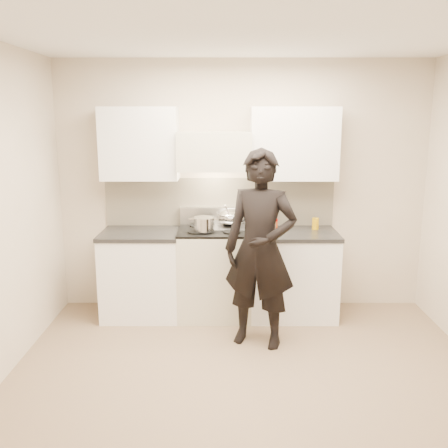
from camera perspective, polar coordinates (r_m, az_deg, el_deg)
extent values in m
plane|color=#7E684C|center=(4.24, 2.81, -17.65)|extent=(4.00, 4.00, 0.00)
cube|color=beige|center=(5.47, 2.10, 4.28)|extent=(4.00, 0.04, 2.70)
cube|color=beige|center=(2.07, 5.49, -9.49)|extent=(4.00, 0.04, 2.70)
cube|color=silver|center=(3.71, 3.27, 21.19)|extent=(4.00, 3.50, 0.02)
cube|color=beige|center=(5.48, -0.53, 2.56)|extent=(2.50, 0.02, 0.53)
cube|color=#B6B6B6|center=(5.47, -1.05, 0.90)|extent=(0.76, 0.08, 0.20)
cube|color=beige|center=(5.23, -1.11, 8.32)|extent=(0.76, 0.40, 0.40)
cylinder|color=#BBBBBD|center=(5.07, -1.15, 6.15)|extent=(0.66, 0.02, 0.02)
cube|color=white|center=(5.31, 8.00, 9.08)|extent=(0.90, 0.33, 0.75)
cube|color=white|center=(5.33, -9.63, 9.04)|extent=(0.80, 0.33, 0.75)
cube|color=beige|center=(5.50, 3.44, 1.66)|extent=(0.08, 0.01, 0.12)
cube|color=beige|center=(5.35, -1.08, -5.68)|extent=(0.76, 0.65, 0.92)
cube|color=black|center=(5.23, -1.10, -0.76)|extent=(0.76, 0.65, 0.02)
cube|color=silver|center=(5.34, 0.64, -0.32)|extent=(0.36, 0.34, 0.01)
cylinder|color=#BBBBBD|center=(4.98, -1.16, -3.23)|extent=(0.62, 0.02, 0.02)
cylinder|color=black|center=(5.08, -3.17, -0.93)|extent=(0.18, 0.18, 0.01)
cylinder|color=black|center=(5.08, 0.89, -0.93)|extent=(0.18, 0.18, 0.01)
cylinder|color=black|center=(5.38, -2.99, -0.19)|extent=(0.18, 0.18, 0.01)
cylinder|color=black|center=(5.37, 0.85, -0.19)|extent=(0.18, 0.18, 0.01)
cube|color=white|center=(5.41, 7.79, -5.84)|extent=(0.90, 0.65, 0.88)
cube|color=black|center=(5.28, 7.94, -1.09)|extent=(0.92, 0.67, 0.04)
cube|color=white|center=(5.43, -9.38, -5.80)|extent=(0.80, 0.65, 0.88)
cube|color=black|center=(5.31, -9.55, -1.08)|extent=(0.82, 0.67, 0.04)
ellipsoid|color=#BBBBBD|center=(5.34, 0.88, 0.78)|extent=(0.32, 0.32, 0.17)
torus|color=#BBBBBD|center=(5.34, 0.88, 1.21)|extent=(0.33, 0.33, 0.01)
ellipsoid|color=beige|center=(5.35, 0.88, 0.69)|extent=(0.18, 0.18, 0.08)
cylinder|color=white|center=(5.20, 0.40, 1.52)|extent=(0.07, 0.23, 0.17)
cylinder|color=#BBBBBD|center=(5.08, -2.31, -0.01)|extent=(0.23, 0.23, 0.14)
cube|color=#BBBBBD|center=(5.09, -3.75, 0.60)|extent=(0.05, 0.03, 0.01)
cube|color=#BBBBBD|center=(5.05, -0.88, 0.54)|extent=(0.05, 0.03, 0.01)
cylinder|color=#B6B6B6|center=(5.40, 5.41, 0.40)|extent=(0.12, 0.12, 0.17)
cylinder|color=black|center=(5.40, 5.70, 1.29)|extent=(0.01, 0.01, 0.30)
cylinder|color=white|center=(5.41, 5.53, 1.33)|extent=(0.01, 0.01, 0.30)
cylinder|color=#B6B6B6|center=(5.41, 5.31, 1.33)|extent=(0.01, 0.01, 0.30)
cylinder|color=black|center=(5.39, 5.15, 1.30)|extent=(0.01, 0.01, 0.30)
cylinder|color=#B6B6B6|center=(5.37, 5.16, 1.26)|extent=(0.01, 0.01, 0.30)
cylinder|color=white|center=(5.36, 5.32, 1.23)|extent=(0.01, 0.01, 0.30)
cylinder|color=black|center=(5.36, 5.54, 1.22)|extent=(0.01, 0.01, 0.30)
cylinder|color=#B6B6B6|center=(5.37, 5.70, 1.25)|extent=(0.01, 0.01, 0.30)
cylinder|color=#C94008|center=(5.41, 5.91, -0.08)|extent=(0.04, 0.04, 0.08)
cylinder|color=#B30200|center=(5.40, 5.92, 0.47)|extent=(0.05, 0.05, 0.03)
cylinder|color=#CB9608|center=(5.42, 10.40, 0.04)|extent=(0.07, 0.07, 0.12)
imported|color=black|center=(4.57, 4.16, -2.90)|extent=(0.78, 0.63, 1.83)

